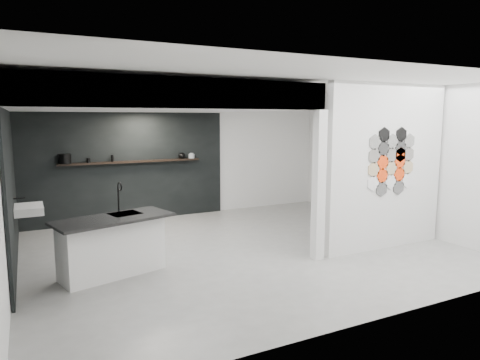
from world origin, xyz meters
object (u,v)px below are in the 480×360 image
object	(u,v)px
partition_panel	(386,167)
glass_bowl	(192,156)
kitchen_island	(112,245)
wall_basin	(29,209)
stockpot	(65,159)
utensil_cup	(88,160)
bottle_dark	(112,158)
kettle	(182,156)
glass_vase	(192,156)

from	to	relation	value
partition_panel	glass_bowl	xyz separation A→B (m)	(-2.08, 3.87, -0.03)
partition_panel	kitchen_island	size ratio (longest dim) A/B	1.61
wall_basin	stockpot	world-z (taller)	stockpot
stockpot	utensil_cup	distance (m)	0.45
bottle_dark	stockpot	bearing A→B (deg)	180.00
glass_bowl	utensil_cup	size ratio (longest dim) A/B	1.43
kitchen_island	stockpot	size ratio (longest dim) A/B	7.28
glass_bowl	utensil_cup	world-z (taller)	glass_bowl
bottle_dark	kitchen_island	bearing A→B (deg)	-100.80
kitchen_island	kettle	distance (m)	3.90
stockpot	glass_bowl	size ratio (longest dim) A/B	1.74
kitchen_island	wall_basin	bearing A→B (deg)	119.19
kettle	bottle_dark	distance (m)	1.53
partition_panel	kettle	world-z (taller)	partition_panel
kitchen_island	utensil_cup	bearing A→B (deg)	72.83
kitchen_island	glass_bowl	distance (m)	4.02
kitchen_island	glass_vase	distance (m)	4.03
glass_bowl	partition_panel	bearing A→B (deg)	-61.77
kettle	glass_bowl	world-z (taller)	kettle
glass_vase	wall_basin	bearing A→B (deg)	-148.65
wall_basin	glass_vase	bearing A→B (deg)	31.35
bottle_dark	utensil_cup	bearing A→B (deg)	180.00
utensil_cup	wall_basin	bearing A→B (deg)	-119.06
partition_panel	stockpot	bearing A→B (deg)	140.94
stockpot	glass_bowl	bearing A→B (deg)	0.00
kitchen_island	glass_bowl	size ratio (longest dim) A/B	12.68
partition_panel	utensil_cup	distance (m)	5.79
stockpot	bottle_dark	xyz separation A→B (m)	(0.92, 0.00, -0.03)
bottle_dark	utensil_cup	size ratio (longest dim) A/B	1.51
kettle	glass_vase	world-z (taller)	kettle
partition_panel	wall_basin	distance (m)	5.78
glass_vase	utensil_cup	size ratio (longest dim) A/B	1.25
wall_basin	utensil_cup	xyz separation A→B (m)	(1.15, 2.07, 0.52)
wall_basin	glass_bowl	xyz separation A→B (m)	(3.39, 2.07, 0.52)
stockpot	glass_vase	size ratio (longest dim) A/B	1.99
bottle_dark	wall_basin	bearing A→B (deg)	-128.22
kitchen_island	glass_bowl	bearing A→B (deg)	37.91
kitchen_island	utensil_cup	world-z (taller)	utensil_cup
kitchen_island	glass_bowl	xyz separation A→B (m)	(2.36, 3.12, 0.93)
kitchen_island	glass_vase	xyz separation A→B (m)	(2.36, 3.12, 0.94)
wall_basin	glass_vase	size ratio (longest dim) A/B	5.00
glass_bowl	glass_vase	distance (m)	0.01
wall_basin	bottle_dark	bearing A→B (deg)	51.78
wall_basin	stockpot	xyz separation A→B (m)	(0.70, 2.07, 0.57)
glass_vase	utensil_cup	world-z (taller)	glass_vase
glass_vase	kettle	bearing A→B (deg)	180.00
partition_panel	bottle_dark	bearing A→B (deg)	134.81
bottle_dark	utensil_cup	world-z (taller)	bottle_dark
kitchen_island	stockpot	world-z (taller)	stockpot
stockpot	bottle_dark	distance (m)	0.92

